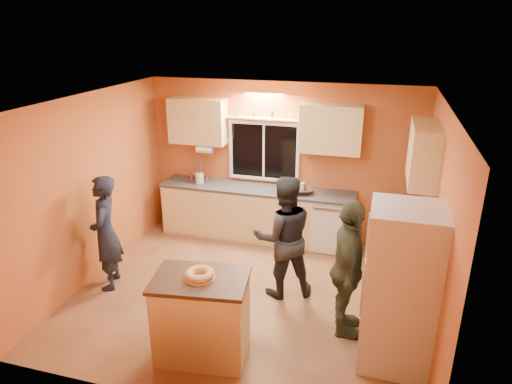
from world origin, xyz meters
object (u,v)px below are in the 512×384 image
(person_left, at_px, (106,233))
(refrigerator, at_px, (400,289))
(person_center, at_px, (284,237))
(island, at_px, (202,316))
(person_right, at_px, (348,270))

(person_left, bearing_deg, refrigerator, 61.46)
(refrigerator, height_order, person_center, refrigerator)
(island, xyz_separation_m, person_right, (1.46, 0.83, 0.35))
(person_center, distance_m, person_right, 1.07)
(person_center, bearing_deg, person_right, 120.69)
(person_left, bearing_deg, island, 40.26)
(person_left, height_order, person_right, person_right)
(person_left, relative_size, person_center, 0.96)
(island, bearing_deg, person_left, 143.33)
(person_center, relative_size, person_right, 1.00)
(island, height_order, person_left, person_left)
(island, bearing_deg, refrigerator, 5.22)
(person_right, bearing_deg, person_left, 81.64)
(person_left, xyz_separation_m, person_right, (3.23, -0.14, 0.03))
(island, height_order, person_right, person_right)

